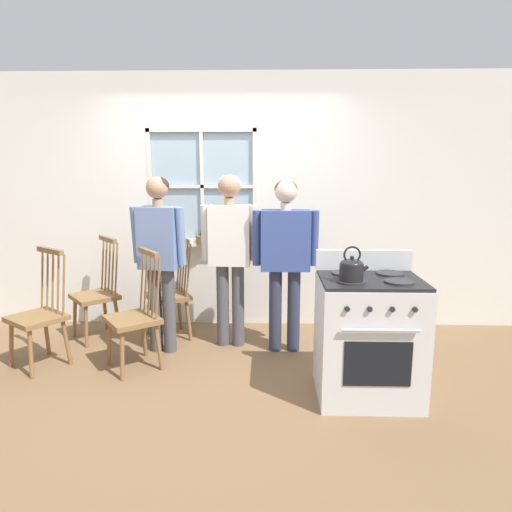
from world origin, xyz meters
TOP-DOWN VIEW (x-y plane):
  - ground_plane at (0.00, 0.00)m, footprint 16.00×16.00m
  - wall_back at (0.01, 1.40)m, footprint 6.40×0.16m
  - chair_by_window at (-1.27, 0.90)m, footprint 0.58×0.58m
  - chair_near_wall at (-1.52, 0.22)m, footprint 0.57×0.57m
  - chair_center_cluster at (-0.68, 0.20)m, footprint 0.57×0.58m
  - chair_near_stove at (-0.53, 0.93)m, footprint 0.54×0.55m
  - person_elderly_left at (-0.53, 0.56)m, footprint 0.53×0.28m
  - person_teen_center at (0.10, 0.73)m, footprint 0.54×0.24m
  - person_adult_right at (0.63, 0.61)m, footprint 0.60×0.23m
  - stove at (1.23, -0.25)m, footprint 0.75×0.68m
  - kettle at (1.06, -0.38)m, footprint 0.21×0.17m
  - potted_plant at (-0.23, 1.31)m, footprint 0.16×0.16m

SIDE VIEW (x-z plane):
  - ground_plane at x=0.00m, z-range 0.00..0.00m
  - chair_by_window at x=-1.27m, z-range -0.07..0.97m
  - chair_near_wall at x=-1.52m, z-range -0.07..0.97m
  - chair_center_cluster at x=-0.68m, z-range -0.07..0.97m
  - chair_near_stove at x=-0.53m, z-range -0.07..0.97m
  - stove at x=1.23m, z-range -0.07..1.01m
  - person_adult_right at x=0.63m, z-range 0.18..1.79m
  - person_elderly_left at x=-0.53m, z-range 0.17..1.82m
  - potted_plant at x=-0.23m, z-range 0.83..1.16m
  - person_teen_center at x=0.10m, z-range 0.19..1.85m
  - kettle at x=1.06m, z-range 0.90..1.15m
  - wall_back at x=0.01m, z-range -0.01..2.69m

